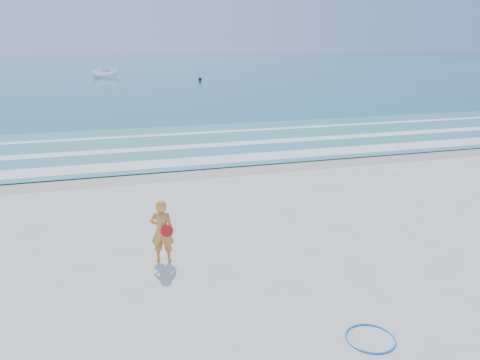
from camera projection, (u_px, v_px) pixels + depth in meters
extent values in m
plane|color=silver|center=(278.00, 277.00, 9.90)|extent=(400.00, 400.00, 0.00)
cube|color=#B2A893|center=(194.00, 171.00, 18.17)|extent=(400.00, 2.40, 0.00)
cube|color=#19727F|center=(111.00, 65.00, 106.35)|extent=(400.00, 190.00, 0.04)
cube|color=#59B7AD|center=(174.00, 144.00, 22.75)|extent=(400.00, 10.00, 0.01)
cube|color=white|center=(188.00, 162.00, 19.35)|extent=(400.00, 1.40, 0.01)
cube|color=white|center=(176.00, 147.00, 22.01)|extent=(400.00, 0.90, 0.01)
cube|color=white|center=(166.00, 135.00, 25.04)|extent=(400.00, 0.60, 0.01)
torus|color=#0D83FA|center=(370.00, 338.00, 7.84)|extent=(0.96, 0.96, 0.03)
imported|color=white|center=(106.00, 72.00, 65.81)|extent=(4.32, 2.51, 1.57)
sphere|color=black|center=(200.00, 79.00, 60.26)|extent=(0.46, 0.46, 0.46)
imported|color=orange|center=(162.00, 231.00, 10.45)|extent=(0.63, 0.52, 1.47)
cylinder|color=red|center=(167.00, 231.00, 10.29)|extent=(0.27, 0.08, 0.27)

